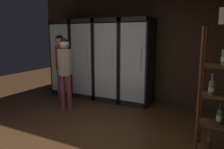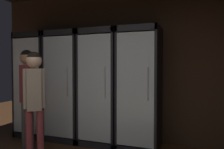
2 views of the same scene
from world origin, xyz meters
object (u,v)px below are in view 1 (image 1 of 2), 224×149
shopper_far (65,65)px  cooler_far_left (68,58)px  cooler_right (138,62)px  shopper_near (60,62)px  cooler_center (112,61)px  cooler_left (89,59)px

shopper_far → cooler_far_left: bearing=126.4°
cooler_right → shopper_far: (-1.19, -1.21, -0.00)m
cooler_far_left → shopper_near: (0.46, -0.85, 0.02)m
cooler_far_left → cooler_right: size_ratio=1.00×
cooler_far_left → cooler_right: bearing=0.0°
cooler_right → cooler_far_left: bearing=-180.0°
cooler_far_left → shopper_far: (0.89, -1.21, 0.00)m
shopper_near → shopper_far: 0.57m
cooler_center → shopper_far: cooler_center is taller
cooler_left → cooler_far_left: bearing=-179.8°
shopper_far → shopper_near: bearing=140.2°
cooler_left → shopper_far: size_ratio=1.29×
cooler_center → shopper_far: bearing=-112.1°
shopper_near → cooler_left: bearing=74.4°
cooler_left → cooler_right: bearing=-0.0°
cooler_center → shopper_near: cooler_center is taller
cooler_far_left → cooler_left: (0.69, 0.00, -0.00)m
cooler_center → shopper_near: bearing=-137.6°
cooler_far_left → cooler_left: size_ratio=1.00×
cooler_far_left → shopper_far: cooler_far_left is taller
shopper_near → shopper_far: shopper_near is taller
cooler_center → shopper_far: size_ratio=1.29×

